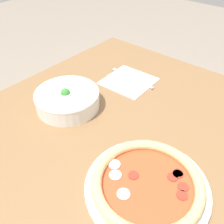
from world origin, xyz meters
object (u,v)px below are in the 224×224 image
(pizza, at_px, (147,184))
(knife, at_px, (134,79))
(bowl, at_px, (68,98))
(fork, at_px, (125,83))

(pizza, relative_size, knife, 1.45)
(bowl, bearing_deg, pizza, -104.22)
(knife, bearing_deg, bowl, 80.44)
(fork, relative_size, knife, 0.84)
(pizza, relative_size, fork, 1.72)
(pizza, height_order, knife, pizza)
(knife, bearing_deg, fork, 86.16)
(pizza, bearing_deg, bowl, 75.78)
(bowl, xyz_separation_m, fork, (0.23, -0.06, -0.03))
(bowl, height_order, knife, bowl)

